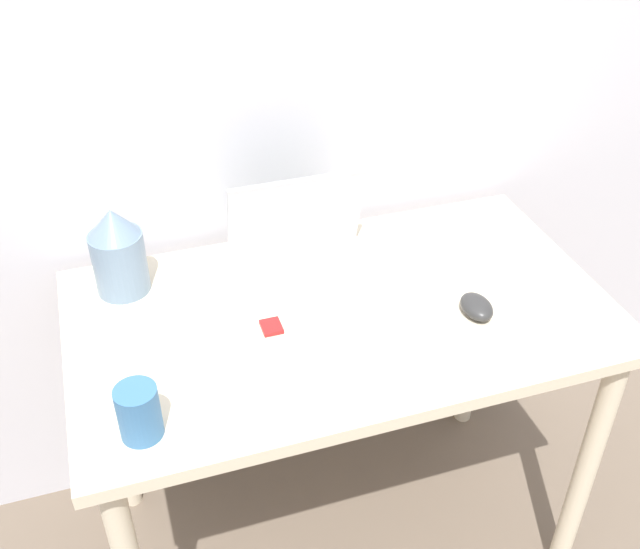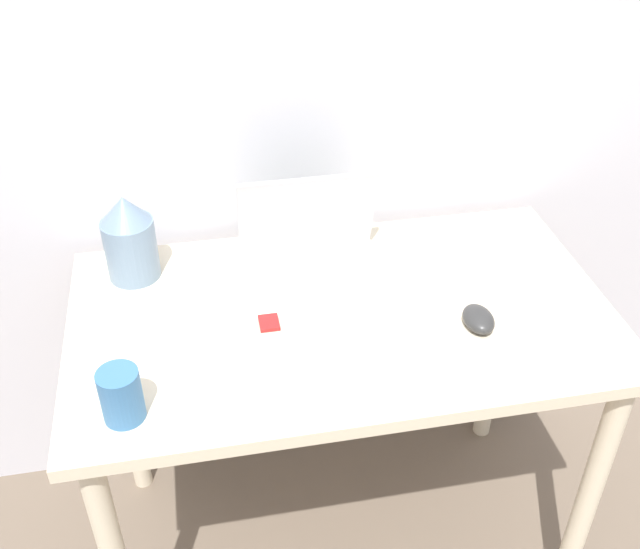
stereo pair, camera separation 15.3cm
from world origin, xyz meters
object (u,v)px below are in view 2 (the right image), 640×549
Objects in this scene: mouse at (478,319)px; mug at (121,395)px; laptop at (311,252)px; mp3_player at (269,323)px; vase at (129,238)px; keyboard at (328,350)px.

mug is at bearing -170.45° from mouse.
laptop is at bearing 139.17° from mouse.
mouse is at bearing -11.56° from mp3_player.
mug reaches higher than mp3_player.
laptop reaches higher than vase.
vase is at bearing 88.10° from mug.
mug is at bearing -144.40° from mp3_player.
mug is at bearing -166.34° from keyboard.
keyboard is at bearing -93.77° from laptop.
laptop is 3.42× the size of mouse.
mp3_player is (0.27, -0.23, -0.09)m from vase.
vase is at bearing 171.85° from laptop.
laptop is 0.22m from mp3_player.
mouse is at bearing -24.52° from vase.
mug is (-0.41, -0.38, 0.00)m from laptop.
laptop is 0.40m from vase.
vase is 0.37m from mp3_player.
laptop reaches higher than mp3_player.
vase is (-0.38, 0.34, 0.09)m from keyboard.
mug is at bearing -91.90° from vase.
keyboard is 0.15m from mp3_player.
vase is (-0.40, 0.06, 0.05)m from laptop.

